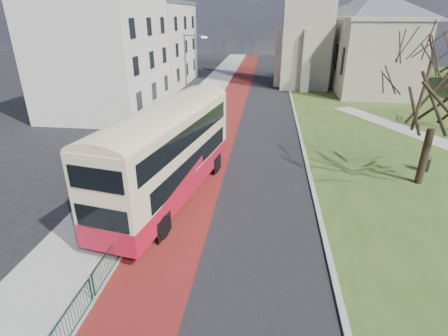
% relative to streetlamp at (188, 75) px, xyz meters
% --- Properties ---
extents(ground, '(160.00, 160.00, 0.00)m').
position_rel_streetlamp_xyz_m(ground, '(4.35, -18.00, -4.59)').
color(ground, black).
rests_on(ground, ground).
extents(road_carriageway, '(9.00, 120.00, 0.01)m').
position_rel_streetlamp_xyz_m(road_carriageway, '(5.85, 2.00, -4.59)').
color(road_carriageway, black).
rests_on(road_carriageway, ground).
extents(bus_lane, '(3.40, 120.00, 0.01)m').
position_rel_streetlamp_xyz_m(bus_lane, '(3.15, 2.00, -4.59)').
color(bus_lane, '#591414').
rests_on(bus_lane, ground).
extents(pavement_west, '(4.00, 120.00, 0.12)m').
position_rel_streetlamp_xyz_m(pavement_west, '(-0.65, 2.00, -4.53)').
color(pavement_west, gray).
rests_on(pavement_west, ground).
extents(kerb_west, '(0.25, 120.00, 0.13)m').
position_rel_streetlamp_xyz_m(kerb_west, '(1.35, 2.00, -4.53)').
color(kerb_west, '#999993').
rests_on(kerb_west, ground).
extents(kerb_east, '(0.25, 80.00, 0.13)m').
position_rel_streetlamp_xyz_m(kerb_east, '(10.45, 4.00, -4.53)').
color(kerb_east, '#999993').
rests_on(kerb_east, ground).
extents(pedestrian_railing, '(0.07, 24.00, 1.12)m').
position_rel_streetlamp_xyz_m(pedestrian_railing, '(1.40, -14.00, -4.04)').
color(pedestrian_railing, '#0D3B25').
rests_on(pedestrian_railing, ground).
extents(street_block_near, '(10.30, 14.30, 13.00)m').
position_rel_streetlamp_xyz_m(street_block_near, '(-9.65, 4.00, 1.92)').
color(street_block_near, silver).
rests_on(street_block_near, ground).
extents(street_block_far, '(10.30, 16.30, 11.50)m').
position_rel_streetlamp_xyz_m(street_block_far, '(-9.65, 20.00, 1.17)').
color(street_block_far, beige).
rests_on(street_block_far, ground).
extents(streetlamp, '(2.13, 0.18, 8.00)m').
position_rel_streetlamp_xyz_m(streetlamp, '(0.00, 0.00, 0.00)').
color(streetlamp, gray).
rests_on(streetlamp, pavement_west).
extents(bus, '(5.04, 12.68, 5.17)m').
position_rel_streetlamp_xyz_m(bus, '(2.19, -14.99, -1.64)').
color(bus, '#B71028').
rests_on(bus, ground).
extents(winter_tree_near, '(7.06, 7.06, 9.08)m').
position_rel_streetlamp_xyz_m(winter_tree_near, '(17.11, -11.27, 1.73)').
color(winter_tree_near, black).
rests_on(winter_tree_near, grass_green).
extents(litter_bin, '(0.65, 0.65, 0.99)m').
position_rel_streetlamp_xyz_m(litter_bin, '(18.20, -9.29, -4.05)').
color(litter_bin, black).
rests_on(litter_bin, grass_green).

